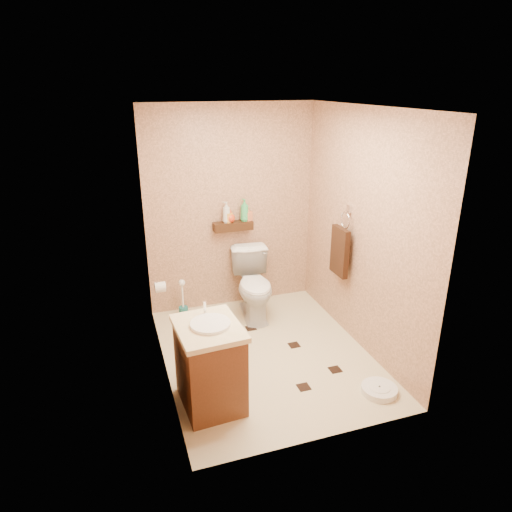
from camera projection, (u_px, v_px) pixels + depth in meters
name	position (u px, v px, depth m)	size (l,w,h in m)	color
ground	(266.00, 354.00, 4.65)	(2.50, 2.50, 0.00)	beige
wall_back	(231.00, 209.00, 5.33)	(2.00, 0.04, 2.40)	tan
wall_front	(328.00, 300.00, 3.11)	(2.00, 0.04, 2.40)	tan
wall_left	(158.00, 255.00, 3.93)	(0.04, 2.50, 2.40)	tan
wall_right	(362.00, 232.00, 4.52)	(0.04, 2.50, 2.40)	tan
ceiling	(268.00, 107.00, 3.79)	(2.00, 2.50, 0.02)	white
wall_shelf	(233.00, 226.00, 5.32)	(0.46, 0.14, 0.10)	#361B0E
floor_accents	(270.00, 356.00, 4.61)	(1.13, 1.27, 0.01)	black
toilet	(254.00, 285.00, 5.29)	(0.44, 0.76, 0.78)	white
vanity	(210.00, 364.00, 3.81)	(0.55, 0.65, 0.87)	brown
bathroom_scale	(379.00, 390.00, 4.06)	(0.42, 0.42, 0.06)	white
toilet_brush	(183.00, 303.00, 5.35)	(0.11, 0.11, 0.47)	#1B686C
towel_ring	(340.00, 249.00, 4.80)	(0.12, 0.30, 0.76)	silver
toilet_paper	(160.00, 287.00, 4.73)	(0.12, 0.11, 0.12)	white
bottle_a	(227.00, 212.00, 5.24)	(0.10, 0.10, 0.25)	silver
bottle_b	(228.00, 215.00, 5.26)	(0.08, 0.08, 0.17)	orange
bottle_c	(230.00, 216.00, 5.27)	(0.11, 0.11, 0.15)	red
bottle_d	(245.00, 210.00, 5.30)	(0.10, 0.10, 0.26)	#39AD5E
bottle_e	(248.00, 214.00, 5.33)	(0.07, 0.07, 0.16)	#D87448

